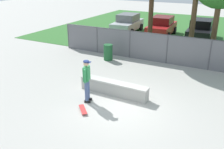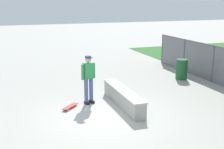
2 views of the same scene
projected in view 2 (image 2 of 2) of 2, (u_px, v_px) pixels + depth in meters
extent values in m
plane|color=#ADAAA3|center=(104.00, 117.00, 10.23)|extent=(80.00, 80.00, 0.00)
cube|color=#A8A59E|center=(123.00, 98.00, 11.27)|extent=(3.25, 0.51, 0.56)
cube|color=beige|center=(123.00, 90.00, 11.19)|extent=(3.29, 0.55, 0.06)
cube|color=black|center=(92.00, 102.00, 11.59)|extent=(0.28, 0.18, 0.10)
cube|color=black|center=(87.00, 103.00, 11.47)|extent=(0.28, 0.18, 0.10)
cylinder|color=#475B89|center=(91.00, 89.00, 11.50)|extent=(0.15, 0.15, 0.88)
cylinder|color=#475B89|center=(86.00, 90.00, 11.37)|extent=(0.15, 0.15, 0.88)
cube|color=#2D8C4C|center=(88.00, 71.00, 11.26)|extent=(0.32, 0.43, 0.60)
cylinder|color=#2D8C4C|center=(94.00, 70.00, 11.41)|extent=(0.10, 0.10, 0.58)
cylinder|color=#2D8C4C|center=(83.00, 72.00, 11.11)|extent=(0.10, 0.10, 0.58)
sphere|color=tan|center=(88.00, 59.00, 11.15)|extent=(0.22, 0.22, 0.22)
cylinder|color=navy|center=(88.00, 57.00, 11.13)|extent=(0.23, 0.23, 0.06)
cube|color=navy|center=(90.00, 58.00, 11.03)|extent=(0.17, 0.23, 0.02)
cube|color=red|center=(70.00, 106.00, 11.02)|extent=(0.71, 0.71, 0.02)
cube|color=#B2B2B7|center=(66.00, 109.00, 10.78)|extent=(0.14, 0.14, 0.02)
cube|color=#B2B2B7|center=(74.00, 104.00, 11.26)|extent=(0.14, 0.14, 0.02)
cylinder|color=silver|center=(64.00, 110.00, 10.82)|extent=(0.06, 0.06, 0.05)
cylinder|color=silver|center=(68.00, 110.00, 10.75)|extent=(0.06, 0.06, 0.05)
cylinder|color=silver|center=(72.00, 105.00, 11.30)|extent=(0.06, 0.06, 0.05)
cylinder|color=silver|center=(76.00, 106.00, 11.23)|extent=(0.06, 0.06, 0.05)
cylinder|color=#4C4C51|center=(162.00, 49.00, 18.78)|extent=(0.07, 0.07, 1.78)
cylinder|color=#4C4C51|center=(184.00, 55.00, 16.56)|extent=(0.07, 0.07, 1.78)
cylinder|color=#4C4C51|center=(213.00, 64.00, 14.33)|extent=(0.07, 0.07, 1.78)
cylinder|color=#1E592D|center=(182.00, 69.00, 14.98)|extent=(0.56, 0.56, 1.00)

